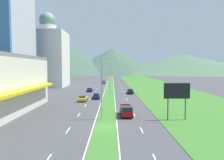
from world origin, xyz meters
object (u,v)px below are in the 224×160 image
at_px(car_1, 131,91).
at_px(car_2, 97,96).
at_px(street_lamp_near, 104,84).
at_px(street_lamp_mid, 109,77).
at_px(pickup_truck_0, 127,111).
at_px(car_4, 83,98).
at_px(billboard_roadside, 177,93).
at_px(car_0, 104,82).
at_px(car_3, 90,90).

bearing_deg(car_1, car_2, -44.10).
bearing_deg(car_1, street_lamp_near, -12.38).
relative_size(street_lamp_mid, car_1, 2.22).
bearing_deg(street_lamp_near, pickup_truck_0, 30.39).
relative_size(street_lamp_near, street_lamp_mid, 1.09).
xyz_separation_m(car_1, car_4, (-13.56, -14.89, -0.07)).
distance_m(street_lamp_near, pickup_truck_0, 6.81).
height_order(street_lamp_near, car_1, street_lamp_near).
bearing_deg(billboard_roadside, car_0, 101.22).
xyz_separation_m(car_1, pickup_truck_0, (-3.46, -31.45, 0.18)).
height_order(car_4, pickup_truck_0, pickup_truck_0).
bearing_deg(billboard_roadside, car_3, 114.83).
xyz_separation_m(car_1, car_3, (-14.01, 6.10, -0.09)).
bearing_deg(street_lamp_mid, car_1, 26.86).
xyz_separation_m(car_3, car_4, (0.45, -20.99, 0.02)).
height_order(street_lamp_mid, car_2, street_lamp_mid).
distance_m(street_lamp_near, car_1, 34.97).
bearing_deg(billboard_roadside, car_1, 97.72).
distance_m(street_lamp_mid, car_4, 14.03).
bearing_deg(street_lamp_mid, car_0, 94.42).
distance_m(billboard_roadside, car_2, 28.12).
relative_size(street_lamp_near, billboard_roadside, 1.71).
bearing_deg(street_lamp_near, car_4, 108.03).
relative_size(street_lamp_mid, pickup_truck_0, 1.79).
xyz_separation_m(street_lamp_near, car_4, (-6.15, 18.88, -5.29)).
bearing_deg(pickup_truck_0, car_4, -148.63).
distance_m(car_2, car_3, 17.20).
relative_size(car_0, car_3, 0.93).
bearing_deg(car_1, billboard_roadside, 7.72).
xyz_separation_m(street_lamp_mid, car_4, (-6.62, -11.38, -4.86)).
height_order(car_0, car_2, car_0).
bearing_deg(car_2, car_3, 12.17).
bearing_deg(car_3, car_2, -167.83).
xyz_separation_m(street_lamp_mid, pickup_truck_0, (3.48, -27.94, -4.60)).
xyz_separation_m(street_lamp_mid, car_0, (-3.50, 45.34, -4.80)).
bearing_deg(car_4, billboard_roadside, -136.68).
bearing_deg(pickup_truck_0, street_lamp_mid, -172.90).
bearing_deg(car_4, car_0, -3.14).
bearing_deg(pickup_truck_0, street_lamp_near, -59.61).
relative_size(street_lamp_mid, car_3, 2.20).
relative_size(car_1, car_2, 0.95).
height_order(car_3, pickup_truck_0, pickup_truck_0).
bearing_deg(car_3, pickup_truck_0, -164.32).
relative_size(street_lamp_mid, billboard_roadside, 1.57).
relative_size(billboard_roadside, pickup_truck_0, 1.14).
bearing_deg(car_0, street_lamp_near, -177.70).
xyz_separation_m(car_3, pickup_truck_0, (10.54, -37.55, 0.28)).
relative_size(car_2, car_3, 1.05).
distance_m(car_0, car_3, 35.90).
bearing_deg(street_lamp_near, car_0, 92.30).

